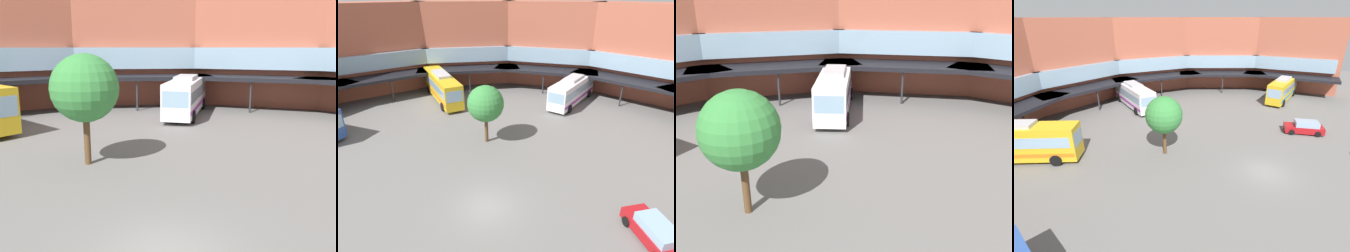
{
  "view_description": "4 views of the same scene",
  "coord_description": "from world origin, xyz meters",
  "views": [
    {
      "loc": [
        -1.09,
        -10.09,
        6.4
      ],
      "look_at": [
        1.34,
        10.72,
        1.75
      ],
      "focal_mm": 38.52,
      "sensor_mm": 36.0,
      "label": 1
    },
    {
      "loc": [
        5.61,
        -14.78,
        14.3
      ],
      "look_at": [
        -1.29,
        9.79,
        1.84
      ],
      "focal_mm": 29.76,
      "sensor_mm": 36.0,
      "label": 2
    },
    {
      "loc": [
        -2.82,
        -6.31,
        10.12
      ],
      "look_at": [
        2.29,
        12.28,
        2.81
      ],
      "focal_mm": 39.1,
      "sensor_mm": 36.0,
      "label": 3
    },
    {
      "loc": [
        -19.85,
        -6.72,
        13.03
      ],
      "look_at": [
        0.72,
        10.45,
        1.44
      ],
      "focal_mm": 27.23,
      "sensor_mm": 36.0,
      "label": 4
    }
  ],
  "objects": [
    {
      "name": "plaza_tree",
      "position": [
        -3.28,
        9.4,
        4.2
      ],
      "size": [
        3.67,
        3.67,
        6.06
      ],
      "color": "brown",
      "rests_on": "ground"
    },
    {
      "name": "bus_0",
      "position": [
        4.49,
        23.21,
        1.89
      ],
      "size": [
        5.74,
        10.86,
        3.73
      ],
      "rotation": [
        0.0,
        0.0,
        4.39
      ],
      "color": "white",
      "rests_on": "ground"
    },
    {
      "name": "station_building",
      "position": [
        0.0,
        21.52,
        6.19
      ],
      "size": [
        72.89,
        36.37,
        12.86
      ],
      "color": "#AD5942",
      "rests_on": "ground"
    }
  ]
}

